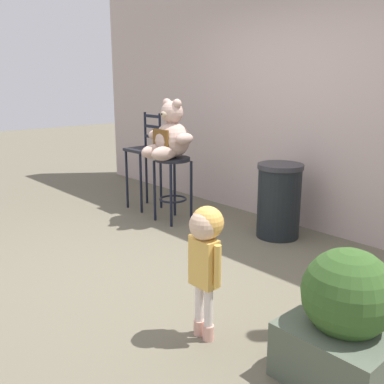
{
  "coord_description": "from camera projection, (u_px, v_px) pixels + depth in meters",
  "views": [
    {
      "loc": [
        2.9,
        -2.19,
        1.64
      ],
      "look_at": [
        0.02,
        0.39,
        0.65
      ],
      "focal_mm": 41.28,
      "sensor_mm": 36.0,
      "label": 1
    }
  ],
  "objects": [
    {
      "name": "building_wall",
      "position": [
        306.0,
        76.0,
        4.86
      ],
      "size": [
        7.46,
        0.3,
        3.36
      ],
      "primitive_type": "cube",
      "color": "#B8A49D",
      "rests_on": "ground_plane"
    },
    {
      "name": "bar_chair_empty",
      "position": [
        145.0,
        156.0,
        5.66
      ],
      "size": [
        0.37,
        0.37,
        1.23
      ],
      "color": "black",
      "rests_on": "ground_plane"
    },
    {
      "name": "ground_plane",
      "position": [
        158.0,
        270.0,
        3.91
      ],
      "size": [
        24.0,
        24.0,
        0.0
      ],
      "primitive_type": "plane",
      "color": "#645D4C"
    },
    {
      "name": "trash_bin",
      "position": [
        279.0,
        200.0,
        4.66
      ],
      "size": [
        0.48,
        0.48,
        0.79
      ],
      "color": "black",
      "rests_on": "ground_plane"
    },
    {
      "name": "planter_with_shrub",
      "position": [
        345.0,
        322.0,
        2.42
      ],
      "size": [
        0.59,
        0.59,
        0.77
      ],
      "color": "#505949",
      "rests_on": "ground_plane"
    },
    {
      "name": "child_walking",
      "position": [
        205.0,
        244.0,
        2.74
      ],
      "size": [
        0.28,
        0.22,
        0.89
      ],
      "rotation": [
        0.0,
        0.0,
        -1.99
      ],
      "color": "#DEA291",
      "rests_on": "ground_plane"
    },
    {
      "name": "bar_stool_with_teddy",
      "position": [
        173.0,
        176.0,
        5.14
      ],
      "size": [
        0.41,
        0.41,
        0.76
      ],
      "color": "black",
      "rests_on": "ground_plane"
    },
    {
      "name": "teddy_bear",
      "position": [
        170.0,
        137.0,
        5.01
      ],
      "size": [
        0.63,
        0.57,
        0.67
      ],
      "color": "#BE9D8F",
      "rests_on": "bar_stool_with_teddy"
    }
  ]
}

